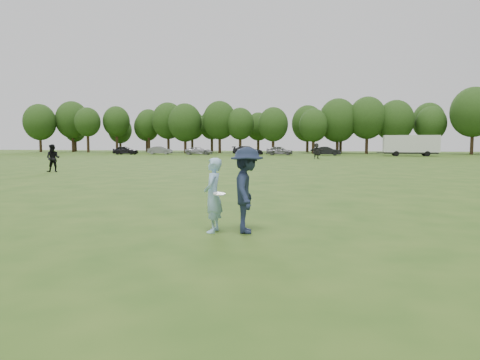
{
  "coord_description": "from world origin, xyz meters",
  "views": [
    {
      "loc": [
        3.25,
        -9.44,
        2.01
      ],
      "look_at": [
        0.88,
        0.76,
        1.1
      ],
      "focal_mm": 32.0,
      "sensor_mm": 36.0,
      "label": 1
    }
  ],
  "objects_px": {
    "car_b": "(160,150)",
    "car_e": "(280,151)",
    "car_c": "(199,151)",
    "car_a": "(125,150)",
    "car_f": "(327,151)",
    "thrower": "(213,195)",
    "car_d": "(248,151)",
    "cargo_trailer": "(411,145)",
    "defender": "(247,190)",
    "player_far_d": "(317,151)",
    "player_far_a": "(53,158)"
  },
  "relations": [
    {
      "from": "car_b",
      "to": "defender",
      "type": "bearing_deg",
      "value": -162.12
    },
    {
      "from": "thrower",
      "to": "car_d",
      "type": "distance_m",
      "value": 62.4
    },
    {
      "from": "car_c",
      "to": "car_a",
      "type": "bearing_deg",
      "value": 89.95
    },
    {
      "from": "player_far_d",
      "to": "car_e",
      "type": "distance_m",
      "value": 17.2
    },
    {
      "from": "car_d",
      "to": "car_e",
      "type": "relative_size",
      "value": 1.17
    },
    {
      "from": "defender",
      "to": "player_far_a",
      "type": "xyz_separation_m",
      "value": [
        -17.22,
        16.48,
        -0.0
      ]
    },
    {
      "from": "car_d",
      "to": "cargo_trailer",
      "type": "distance_m",
      "value": 25.66
    },
    {
      "from": "car_d",
      "to": "cargo_trailer",
      "type": "relative_size",
      "value": 0.57
    },
    {
      "from": "car_e",
      "to": "cargo_trailer",
      "type": "bearing_deg",
      "value": -92.36
    },
    {
      "from": "car_a",
      "to": "cargo_trailer",
      "type": "height_order",
      "value": "cargo_trailer"
    },
    {
      "from": "player_far_d",
      "to": "player_far_a",
      "type": "bearing_deg",
      "value": -143.52
    },
    {
      "from": "car_e",
      "to": "thrower",
      "type": "bearing_deg",
      "value": -174.38
    },
    {
      "from": "player_far_d",
      "to": "car_b",
      "type": "relative_size",
      "value": 0.47
    },
    {
      "from": "car_c",
      "to": "car_d",
      "type": "height_order",
      "value": "car_d"
    },
    {
      "from": "thrower",
      "to": "car_b",
      "type": "height_order",
      "value": "thrower"
    },
    {
      "from": "defender",
      "to": "car_f",
      "type": "bearing_deg",
      "value": -11.1
    },
    {
      "from": "thrower",
      "to": "car_b",
      "type": "distance_m",
      "value": 67.58
    },
    {
      "from": "defender",
      "to": "car_d",
      "type": "relative_size",
      "value": 0.37
    },
    {
      "from": "player_far_d",
      "to": "car_e",
      "type": "relative_size",
      "value": 0.45
    },
    {
      "from": "player_far_a",
      "to": "car_e",
      "type": "height_order",
      "value": "player_far_a"
    },
    {
      "from": "defender",
      "to": "player_far_d",
      "type": "distance_m",
      "value": 45.43
    },
    {
      "from": "player_far_d",
      "to": "cargo_trailer",
      "type": "bearing_deg",
      "value": 24.57
    },
    {
      "from": "player_far_a",
      "to": "car_a",
      "type": "relative_size",
      "value": 0.44
    },
    {
      "from": "player_far_a",
      "to": "car_e",
      "type": "xyz_separation_m",
      "value": [
        9.55,
        44.72,
        -0.21
      ]
    },
    {
      "from": "player_far_d",
      "to": "car_d",
      "type": "relative_size",
      "value": 0.39
    },
    {
      "from": "thrower",
      "to": "car_c",
      "type": "xyz_separation_m",
      "value": [
        -20.62,
        60.52,
        -0.18
      ]
    },
    {
      "from": "player_far_a",
      "to": "car_a",
      "type": "bearing_deg",
      "value": 96.18
    },
    {
      "from": "defender",
      "to": "car_e",
      "type": "xyz_separation_m",
      "value": [
        -7.66,
        61.2,
        -0.21
      ]
    },
    {
      "from": "car_a",
      "to": "car_c",
      "type": "xyz_separation_m",
      "value": [
        12.97,
        1.57,
        -0.08
      ]
    },
    {
      "from": "cargo_trailer",
      "to": "thrower",
      "type": "bearing_deg",
      "value": -102.42
    },
    {
      "from": "thrower",
      "to": "defender",
      "type": "bearing_deg",
      "value": 94.83
    },
    {
      "from": "car_f",
      "to": "thrower",
      "type": "bearing_deg",
      "value": 179.6
    },
    {
      "from": "thrower",
      "to": "car_e",
      "type": "relative_size",
      "value": 0.38
    },
    {
      "from": "defender",
      "to": "car_f",
      "type": "distance_m",
      "value": 60.74
    },
    {
      "from": "car_a",
      "to": "car_f",
      "type": "height_order",
      "value": "car_a"
    },
    {
      "from": "player_far_a",
      "to": "car_b",
      "type": "bearing_deg",
      "value": 88.83
    },
    {
      "from": "car_c",
      "to": "car_e",
      "type": "height_order",
      "value": "car_e"
    },
    {
      "from": "player_far_d",
      "to": "thrower",
      "type": "bearing_deg",
      "value": -113.91
    },
    {
      "from": "player_far_d",
      "to": "defender",
      "type": "bearing_deg",
      "value": -112.96
    },
    {
      "from": "player_far_a",
      "to": "car_a",
      "type": "height_order",
      "value": "player_far_a"
    },
    {
      "from": "defender",
      "to": "cargo_trailer",
      "type": "height_order",
      "value": "cargo_trailer"
    },
    {
      "from": "car_b",
      "to": "car_f",
      "type": "distance_m",
      "value": 29.02
    },
    {
      "from": "car_e",
      "to": "player_far_a",
      "type": "bearing_deg",
      "value": 167.13
    },
    {
      "from": "thrower",
      "to": "car_f",
      "type": "xyz_separation_m",
      "value": [
        0.82,
        60.86,
        -0.12
      ]
    },
    {
      "from": "car_b",
      "to": "car_c",
      "type": "relative_size",
      "value": 0.91
    },
    {
      "from": "car_c",
      "to": "car_f",
      "type": "xyz_separation_m",
      "value": [
        21.44,
        0.34,
        0.06
      ]
    },
    {
      "from": "car_a",
      "to": "car_e",
      "type": "height_order",
      "value": "car_e"
    },
    {
      "from": "thrower",
      "to": "car_a",
      "type": "xyz_separation_m",
      "value": [
        -33.59,
        58.95,
        -0.1
      ]
    },
    {
      "from": "car_a",
      "to": "car_b",
      "type": "relative_size",
      "value": 1.02
    },
    {
      "from": "car_b",
      "to": "car_e",
      "type": "bearing_deg",
      "value": -97.66
    }
  ]
}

